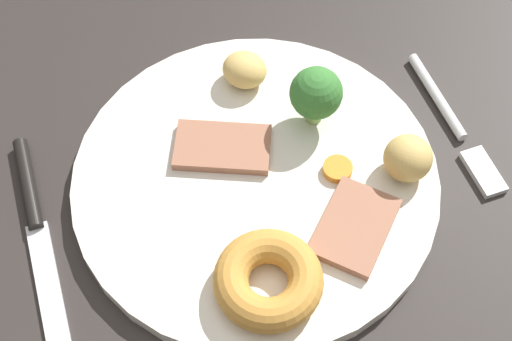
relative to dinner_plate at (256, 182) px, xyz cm
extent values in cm
cube|color=#2B2623|center=(-3.29, -0.16, -2.50)|extent=(120.00, 84.00, 3.60)
cylinder|color=silver|center=(0.00, 0.00, 0.00)|extent=(29.38, 29.38, 1.40)
cube|color=#9E664C|center=(1.75, -3.36, 1.10)|extent=(8.87, 7.14, 0.80)
cube|color=#9E664C|center=(-5.64, 6.78, 1.10)|extent=(8.61, 8.65, 0.80)
torus|color=#C68938|center=(2.12, 9.24, 1.99)|extent=(7.95, 7.95, 2.57)
ellipsoid|color=#D8B260|center=(-11.47, 3.11, 2.52)|extent=(5.41, 5.39, 3.64)
ellipsoid|color=#D8B260|center=(-2.20, -9.79, 2.07)|extent=(5.24, 5.23, 2.73)
cylinder|color=orange|center=(-6.36, 1.48, 1.02)|extent=(2.38, 2.38, 0.65)
cylinder|color=#8CB766|center=(-6.39, -4.03, 1.64)|extent=(1.36, 1.36, 1.88)
sphere|color=#387A33|center=(-6.39, -4.03, 4.10)|extent=(4.33, 4.33, 4.33)
cylinder|color=silver|center=(-17.80, -3.58, -0.25)|extent=(1.19, 9.52, 0.90)
cube|color=silver|center=(-18.05, 4.66, -0.40)|extent=(2.14, 4.56, 0.60)
cylinder|color=black|center=(17.49, -5.65, -0.10)|extent=(1.21, 8.50, 1.20)
cube|color=silver|center=(17.47, 3.35, -0.50)|extent=(1.71, 10.50, 0.40)
camera|label=1|loc=(9.70, 29.49, 50.35)|focal=51.65mm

